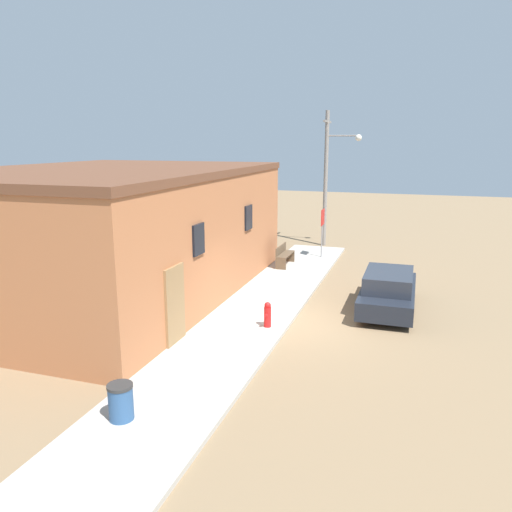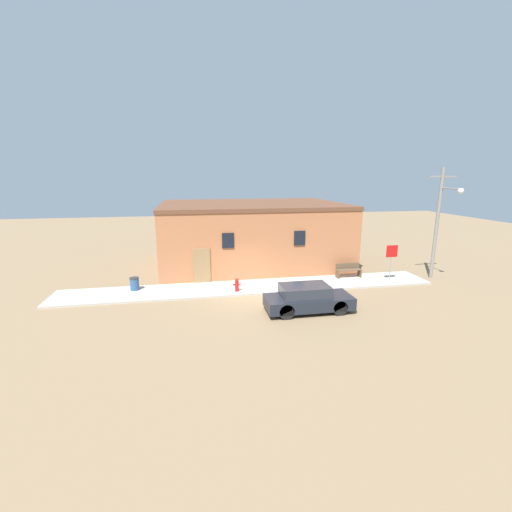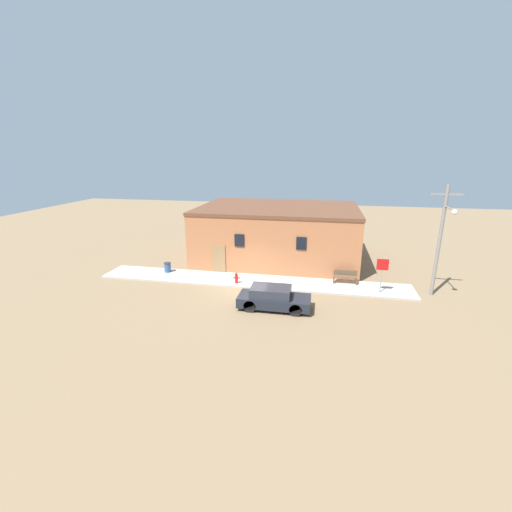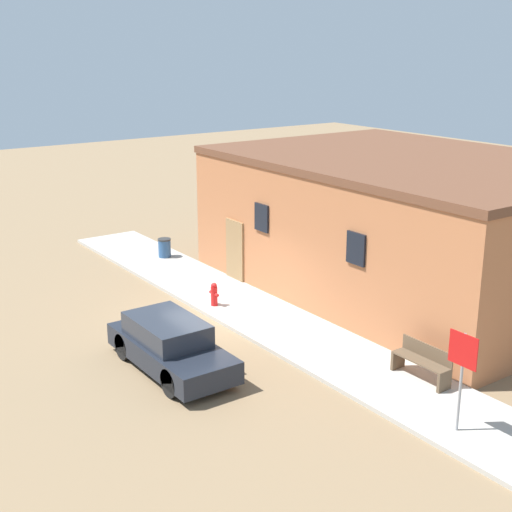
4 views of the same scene
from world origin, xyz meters
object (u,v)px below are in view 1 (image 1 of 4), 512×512
Objects in this scene: bench at (284,255)px; trash_bin at (121,402)px; fire_hydrant at (268,314)px; stop_sign at (322,224)px; parked_car at (388,291)px; utility_pole at (329,172)px.

trash_bin is (-12.84, -0.17, -0.08)m from bench.
bench is at bearing 11.21° from fire_hydrant.
bench reaches higher than fire_hydrant.
trash_bin is (-14.93, 1.07, -1.20)m from stop_sign.
parked_car is (-4.27, -4.62, 0.07)m from bench.
fire_hydrant is 0.18× the size of parked_car.
utility_pole is at bearing -2.35° from trash_bin.
stop_sign is at bearing 1.20° from fire_hydrant.
parked_car is at bearing -27.42° from trash_bin.
fire_hydrant is at bearing 133.10° from parked_car.
stop_sign is at bearing -30.59° from bench.
stop_sign reaches higher than bench.
stop_sign is 0.54× the size of parked_car.
fire_hydrant is 0.34× the size of stop_sign.
fire_hydrant is 7.39m from bench.
trash_bin is at bearing 167.26° from fire_hydrant.
stop_sign is 15.02m from trash_bin.
utility_pole reaches higher than trash_bin.
utility_pole reaches higher than stop_sign.
parked_car reaches higher than fire_hydrant.
parked_car is at bearing -158.85° from utility_pole.
trash_bin is at bearing -179.22° from bench.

